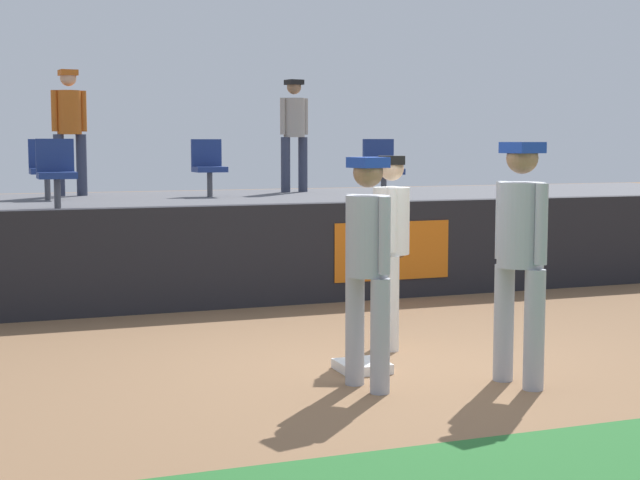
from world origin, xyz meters
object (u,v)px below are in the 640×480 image
player_runner_visitor (368,256)px  seat_back_center (208,164)px  first_base (362,366)px  player_coach_visitor (520,246)px  seat_front_left (56,169)px  spectator_capped (294,127)px  seat_front_right (382,166)px  player_fielder_home (392,237)px  seat_back_left (46,166)px  spectator_hooded (69,123)px

player_runner_visitor → seat_back_center: seat_back_center is taller
first_base → player_coach_visitor: bearing=-41.5°
seat_front_left → first_base: bearing=-67.6°
spectator_capped → first_base: bearing=64.7°
first_base → player_coach_visitor: (0.96, -0.85, 1.06)m
player_runner_visitor → seat_front_right: size_ratio=2.12×
player_coach_visitor → spectator_capped: (0.97, 8.19, 1.03)m
first_base → player_fielder_home: bearing=51.4°
first_base → seat_back_center: size_ratio=0.48×
seat_back_left → spectator_hooded: spectator_hooded is taller
seat_back_left → seat_front_left: (-0.03, -1.80, -0.00)m
player_fielder_home → seat_front_right: bearing=-179.5°
seat_front_right → spectator_capped: bearing=98.9°
seat_back_center → seat_front_left: size_ratio=1.00×
player_fielder_home → seat_front_right: seat_front_right is taller
player_coach_visitor → spectator_capped: 8.32m
first_base → seat_back_center: (0.35, 6.61, 1.53)m
player_fielder_home → seat_back_center: seat_back_center is taller
player_fielder_home → seat_back_left: seat_back_left is taller
seat_front_right → spectator_hooded: bearing=145.6°
seat_front_right → seat_back_center: bearing=137.8°
seat_back_left → first_base: bearing=-73.5°
seat_front_right → seat_front_left: same height
player_runner_visitor → seat_back_center: size_ratio=2.12×
player_runner_visitor → spectator_hooded: bearing=175.4°
player_runner_visitor → seat_front_left: size_ratio=2.12×
player_fielder_home → spectator_hooded: bearing=-138.7°
seat_back_center → spectator_capped: bearing=24.7°
seat_front_right → seat_front_left: 4.32m
player_coach_visitor → seat_front_left: bearing=-163.7°
seat_front_right → spectator_capped: spectator_capped is taller
seat_back_center → seat_front_left: bearing=-142.4°
player_fielder_home → spectator_hooded: (-2.16, 6.68, 1.15)m
spectator_capped → player_fielder_home: bearing=68.1°
first_base → seat_back_left: (-1.95, 6.61, 1.53)m
seat_front_right → player_coach_visitor: bearing=-103.5°
seat_back_center → seat_front_right: bearing=-42.2°
player_fielder_home → player_runner_visitor: size_ratio=0.99×
seat_back_center → player_coach_visitor: bearing=-85.3°
spectator_capped → seat_back_center: bearing=14.1°
player_coach_visitor → spectator_hooded: bearing=-174.4°
seat_front_left → player_fielder_home: bearing=-57.2°
player_runner_visitor → player_coach_visitor: (1.15, -0.31, 0.07)m
player_coach_visitor → seat_front_left: (-2.95, 5.67, 0.47)m
player_fielder_home → player_runner_visitor: player_runner_visitor is taller
player_coach_visitor → player_runner_visitor: bearing=-116.1°
seat_back_center → spectator_capped: (1.59, 0.73, 0.56)m
seat_front_right → seat_front_left: (-4.32, 0.00, 0.00)m
player_fielder_home → player_coach_visitor: size_ratio=0.93×
first_base → spectator_capped: bearing=75.3°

